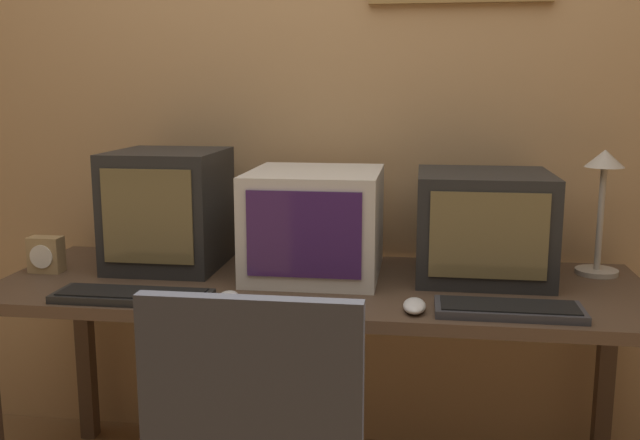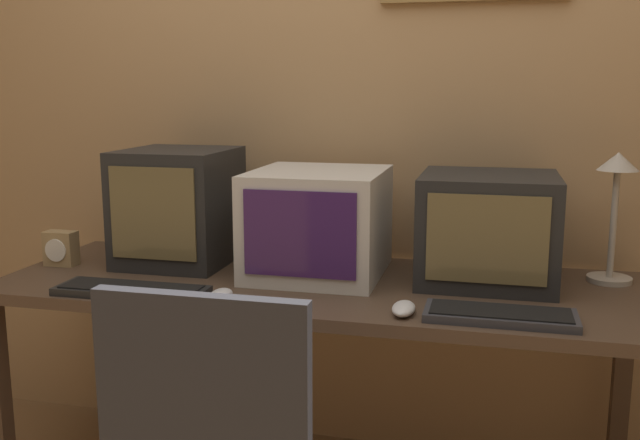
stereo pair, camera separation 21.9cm
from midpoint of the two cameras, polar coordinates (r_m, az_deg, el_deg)
The scene contains 11 objects.
wall_back at distance 2.61m, azimuth -0.90°, elevation 9.63°, with size 8.00×0.08×2.60m.
desk at distance 2.25m, azimuth -2.80°, elevation -6.75°, with size 2.01×0.72×0.75m.
monitor_left at distance 2.47m, azimuth -14.51°, elevation 0.85°, with size 0.35×0.39×0.39m.
monitor_center at distance 2.29m, azimuth -3.12°, elevation -0.23°, with size 0.41×0.46×0.34m.
monitor_right at distance 2.29m, azimuth 10.25°, elevation -0.41°, with size 0.41×0.41×0.34m.
keyboard_main at distance 2.14m, azimuth -17.65°, elevation -5.83°, with size 0.45×0.15×0.03m.
keyboard_side at distance 1.96m, azimuth 11.79°, elevation -7.06°, with size 0.39×0.16×0.03m.
mouse_near_keyboard at distance 2.03m, azimuth -10.50°, elevation -6.20°, with size 0.06×0.10×0.03m.
mouse_far_corner at distance 1.94m, azimuth 4.36°, elevation -6.90°, with size 0.06×0.12×0.03m.
desk_clock at distance 2.54m, azimuth -23.43°, elevation -2.58°, with size 0.11×0.06×0.12m.
desk_lamp at distance 2.40m, azimuth 19.28°, elevation 2.15°, with size 0.13×0.13×0.40m.
Camera 1 is at (0.30, -1.33, 1.35)m, focal length 40.00 mm.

